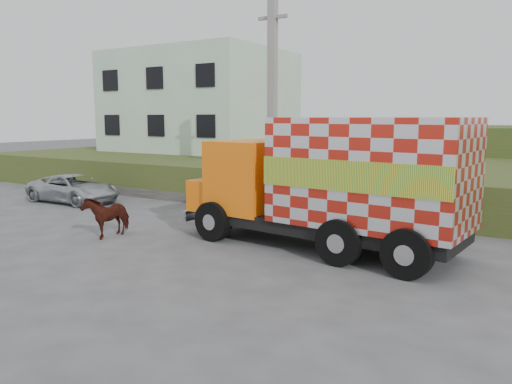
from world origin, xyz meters
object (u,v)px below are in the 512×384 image
Objects in this scene: cargo_truck at (333,183)px; pedestrian at (318,149)px; suv at (74,188)px; cow at (107,216)px; utility_pole at (272,103)px.

pedestrian is (-3.45, 6.62, 0.45)m from cargo_truck.
suv is 2.71× the size of pedestrian.
cargo_truck is at bearing 117.49° from pedestrian.
cow is at bearing 71.37° from pedestrian.
cargo_truck reaches higher than suv.
cargo_truck is at bearing -97.74° from suv.
pedestrian is (2.92, 8.70, 1.65)m from cow.
cow is (-2.00, -6.46, -3.45)m from utility_pole.
utility_pole is at bearing 140.56° from cargo_truck.
utility_pole is 7.59m from cow.
pedestrian is (0.92, 2.24, -1.80)m from utility_pole.
cargo_truck is at bearing -45.02° from utility_pole.
utility_pole reaches higher than cow.
pedestrian is at bearing -60.69° from suv.
cargo_truck is 5.54× the size of cow.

